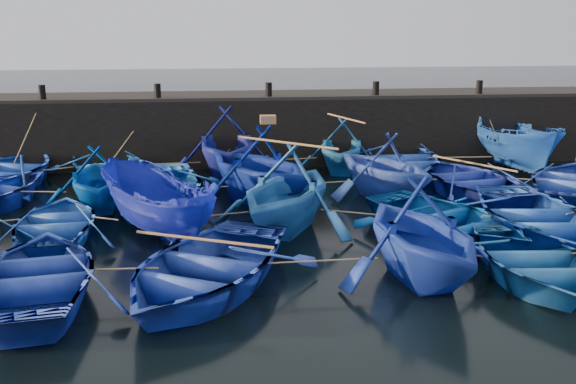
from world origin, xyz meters
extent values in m
plane|color=black|center=(0.00, 0.00, 0.00)|extent=(120.00, 120.00, 0.00)
cube|color=black|center=(0.00, 10.50, 1.25)|extent=(26.00, 2.50, 2.50)
cube|color=black|center=(0.00, 10.50, 2.56)|extent=(26.00, 2.50, 0.12)
cylinder|color=black|center=(-8.00, 9.60, 2.87)|extent=(0.24, 0.24, 0.50)
cylinder|color=black|center=(-4.00, 9.60, 2.87)|extent=(0.24, 0.24, 0.50)
cylinder|color=black|center=(0.00, 9.60, 2.87)|extent=(0.24, 0.24, 0.50)
cylinder|color=black|center=(4.00, 9.60, 2.87)|extent=(0.24, 0.24, 0.50)
cylinder|color=black|center=(8.00, 9.60, 2.87)|extent=(0.24, 0.24, 0.50)
imported|color=navy|center=(-8.87, 7.20, 0.58)|extent=(5.31, 6.41, 1.15)
imported|color=blue|center=(-5.62, 7.87, 0.51)|extent=(5.16, 5.92, 1.02)
imported|color=navy|center=(-1.63, 8.04, 1.24)|extent=(4.15, 4.79, 2.47)
imported|color=#1D68B1|center=(2.49, 8.32, 0.98)|extent=(4.01, 4.39, 1.96)
imported|color=#1D3F95|center=(4.66, 7.94, 0.54)|extent=(3.83, 5.29, 1.08)
imported|color=#16499E|center=(8.80, 7.79, 0.97)|extent=(2.13, 5.08, 1.93)
imported|color=#00449F|center=(-5.37, 4.47, 0.97)|extent=(3.85, 4.25, 1.95)
imported|color=blue|center=(-3.75, 4.39, 0.58)|extent=(4.11, 5.68, 1.16)
imported|color=navy|center=(-0.73, 4.59, 1.20)|extent=(5.84, 6.01, 2.41)
imported|color=blue|center=(3.16, 4.84, 1.03)|extent=(4.85, 5.06, 2.07)
imported|color=navy|center=(5.93, 4.72, 0.50)|extent=(4.17, 5.33, 1.01)
imported|color=blue|center=(8.96, 4.30, 0.50)|extent=(5.49, 5.87, 0.99)
imported|color=#204DA6|center=(-5.95, 1.89, 0.43)|extent=(3.30, 4.38, 0.86)
imported|color=navy|center=(-3.50, 1.58, 0.88)|extent=(3.90, 4.77, 1.76)
imported|color=#205FB0|center=(-0.18, 1.93, 1.15)|extent=(5.41, 5.65, 2.30)
imported|color=navy|center=(3.78, 0.91, 0.50)|extent=(5.33, 5.91, 1.01)
imported|color=#1A46B1|center=(5.98, 0.83, 0.54)|extent=(4.21, 5.53, 1.08)
imported|color=navy|center=(-5.47, -1.69, 0.49)|extent=(4.05, 5.19, 0.98)
imported|color=#203A9C|center=(-2.24, -1.75, 0.54)|extent=(5.71, 6.35, 1.08)
imported|color=#16319F|center=(2.23, -1.69, 1.11)|extent=(4.29, 4.76, 2.21)
imported|color=#1F6098|center=(4.60, -1.88, 0.47)|extent=(3.59, 4.75, 0.93)
cube|color=#926440|center=(-0.43, 4.59, 2.53)|extent=(0.45, 0.35, 0.24)
cylinder|color=tan|center=(-7.24, 7.54, 0.55)|extent=(1.46, 0.70, 0.04)
cylinder|color=tan|center=(-3.62, 7.96, 0.55)|extent=(2.20, 0.21, 0.04)
cylinder|color=tan|center=(0.43, 8.18, 0.55)|extent=(2.32, 0.31, 0.04)
cylinder|color=tan|center=(3.58, 8.13, 0.55)|extent=(0.39, 0.40, 0.04)
cylinder|color=tan|center=(6.73, 7.86, 0.55)|extent=(2.35, 0.19, 0.04)
cylinder|color=tan|center=(-7.05, 4.58, 0.55)|extent=(1.57, 0.26, 0.04)
cylinder|color=tan|center=(-4.56, 4.43, 0.55)|extent=(0.20, 0.11, 0.04)
cylinder|color=tan|center=(-2.24, 4.49, 0.55)|extent=(1.23, 0.23, 0.04)
cylinder|color=tan|center=(1.22, 4.71, 0.55)|extent=(2.10, 0.29, 0.04)
cylinder|color=tan|center=(4.55, 4.78, 0.55)|extent=(0.98, 0.16, 0.04)
cylinder|color=tan|center=(7.45, 4.51, 0.55)|extent=(1.23, 0.45, 0.04)
cylinder|color=tan|center=(-4.73, 1.74, 0.55)|extent=(0.66, 0.35, 0.04)
cylinder|color=tan|center=(-1.84, 1.75, 0.55)|extent=(1.54, 0.38, 0.04)
cylinder|color=tan|center=(1.80, 1.42, 0.55)|extent=(2.17, 1.05, 0.04)
cylinder|color=tan|center=(4.88, 0.87, 0.55)|extent=(0.41, 0.11, 0.04)
cylinder|color=tan|center=(-3.86, -1.72, 0.55)|extent=(1.43, 0.09, 0.04)
cylinder|color=tan|center=(-0.01, -1.72, 0.55)|extent=(2.67, 0.10, 0.04)
cylinder|color=tan|center=(3.41, -1.78, 0.55)|extent=(0.59, 0.23, 0.04)
cylinder|color=tan|center=(-8.43, 8.95, 1.58)|extent=(0.92, 1.15, 2.09)
cylinder|color=tan|center=(-4.81, 9.29, 1.58)|extent=(1.66, 0.47, 2.09)
cylinder|color=tan|center=(-0.81, 9.37, 1.58)|extent=(1.66, 0.30, 2.09)
cylinder|color=tan|center=(3.25, 9.51, 1.58)|extent=(1.54, 0.05, 2.09)
cylinder|color=tan|center=(4.33, 9.32, 1.58)|extent=(0.71, 0.41, 2.08)
cylinder|color=tan|center=(8.40, 9.24, 1.58)|extent=(0.85, 0.56, 2.09)
cylinder|color=#99724C|center=(2.49, 8.32, 1.99)|extent=(1.08, 2.84, 0.06)
cylinder|color=#99724C|center=(5.93, 4.72, 1.04)|extent=(1.77, 2.49, 0.06)
cylinder|color=#99724C|center=(-0.18, 1.93, 2.33)|extent=(2.34, 1.97, 0.06)
cylinder|color=#99724C|center=(-2.24, -1.75, 1.11)|extent=(2.74, 1.32, 0.06)
camera|label=1|loc=(-1.89, -13.89, 5.33)|focal=40.00mm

